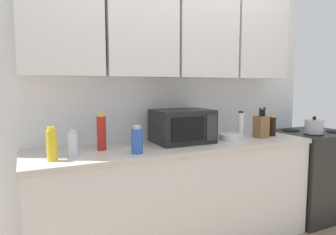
{
  "coord_description": "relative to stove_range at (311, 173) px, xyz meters",
  "views": [
    {
      "loc": [
        -1.15,
        -2.44,
        1.38
      ],
      "look_at": [
        -0.08,
        -0.25,
        1.12
      ],
      "focal_mm": 31.81,
      "sensor_mm": 36.0,
      "label": 1
    }
  ],
  "objects": [
    {
      "name": "bottle_blue_cleaner",
      "position": [
        -2.02,
        -0.16,
        0.54
      ],
      "size": [
        0.08,
        0.08,
        0.2
      ],
      "color": "#2D56B7",
      "rests_on": "counter_run"
    },
    {
      "name": "kettle",
      "position": [
        -0.17,
        -0.14,
        0.53
      ],
      "size": [
        0.17,
        0.17,
        0.17
      ],
      "color": "#B2B2B7",
      "rests_on": "stove_range"
    },
    {
      "name": "microwave",
      "position": [
        -1.53,
        0.07,
        0.59
      ],
      "size": [
        0.48,
        0.37,
        0.28
      ],
      "color": "black",
      "rests_on": "counter_run"
    },
    {
      "name": "counter_run",
      "position": [
        -1.59,
        0.02,
        -0.0
      ],
      "size": [
        2.41,
        0.63,
        0.9
      ],
      "color": "silver",
      "rests_on": "ground_plane"
    },
    {
      "name": "bottle_yellow_mustard",
      "position": [
        -2.59,
        -0.11,
        0.55
      ],
      "size": [
        0.07,
        0.07,
        0.22
      ],
      "color": "gold",
      "rests_on": "counter_run"
    },
    {
      "name": "knife_block",
      "position": [
        -0.76,
        -0.04,
        0.55
      ],
      "size": [
        0.11,
        0.13,
        0.28
      ],
      "color": "brown",
      "rests_on": "counter_run"
    },
    {
      "name": "bowl_ceramic_small",
      "position": [
        -1.09,
        -0.0,
        0.47
      ],
      "size": [
        0.19,
        0.19,
        0.05
      ],
      "primitive_type": "cylinder",
      "color": "silver",
      "rests_on": "counter_run"
    },
    {
      "name": "bottle_white_jar",
      "position": [
        -0.92,
        0.06,
        0.57
      ],
      "size": [
        0.06,
        0.06,
        0.24
      ],
      "color": "white",
      "rests_on": "counter_run"
    },
    {
      "name": "stove_range",
      "position": [
        0.0,
        0.0,
        0.0
      ],
      "size": [
        0.76,
        0.64,
        0.91
      ],
      "color": "black",
      "rests_on": "ground_plane"
    },
    {
      "name": "wall_back_with_cabinets",
      "position": [
        -1.59,
        0.25,
        1.12
      ],
      "size": [
        3.28,
        0.38,
        2.6
      ],
      "color": "white",
      "rests_on": "ground_plane"
    },
    {
      "name": "bottle_soy_dark",
      "position": [
        -0.59,
        -0.02,
        0.55
      ],
      "size": [
        0.06,
        0.06,
        0.2
      ],
      "color": "black",
      "rests_on": "counter_run"
    },
    {
      "name": "bottle_clear_tall",
      "position": [
        -2.45,
        -0.03,
        0.53
      ],
      "size": [
        0.07,
        0.07,
        0.18
      ],
      "color": "silver",
      "rests_on": "counter_run"
    },
    {
      "name": "bottle_red_sauce",
      "position": [
        -2.22,
        0.07,
        0.58
      ],
      "size": [
        0.07,
        0.07,
        0.27
      ],
      "color": "red",
      "rests_on": "counter_run"
    }
  ]
}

